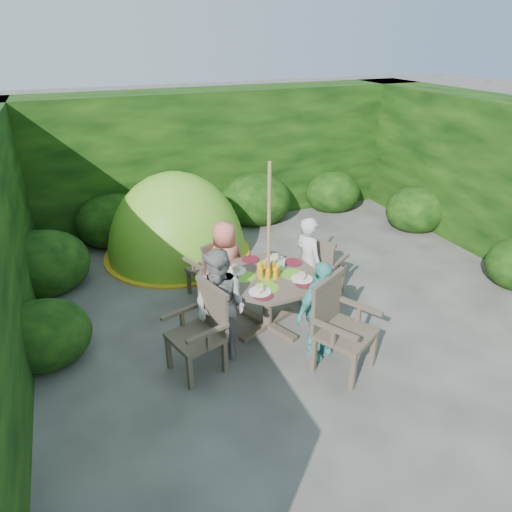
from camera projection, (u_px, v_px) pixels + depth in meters
name	position (u px, v px, depth m)	size (l,w,h in m)	color
ground	(306.00, 307.00, 6.41)	(60.00, 60.00, 0.00)	#423F3B
hedge_enclosure	(269.00, 194.00, 6.96)	(9.00, 9.00, 2.50)	black
patio_table	(268.00, 284.00, 5.72)	(1.73, 1.73, 0.91)	#44392D
parasol_pole	(268.00, 251.00, 5.51)	(0.04, 0.04, 2.20)	olive
garden_chair_right	(321.00, 266.00, 6.48)	(0.70, 0.72, 0.92)	#44392D
garden_chair_left	(202.00, 329.00, 5.06)	(0.67, 0.71, 0.98)	#44392D
garden_chair_back	(211.00, 267.00, 6.48)	(0.66, 0.62, 0.89)	#44392D
garden_chair_front	(339.00, 324.00, 5.07)	(0.83, 0.80, 1.06)	#44392D
child_right	(308.00, 262.00, 6.22)	(0.48, 0.31, 1.31)	silver
child_left	(220.00, 306.00, 5.19)	(0.66, 0.52, 1.37)	gray
child_back	(225.00, 265.00, 6.23)	(0.61, 0.40, 1.25)	#D96D59
child_front	(319.00, 310.00, 5.23)	(0.72, 0.30, 1.23)	#55C7C0
dome_tent	(179.00, 253.00, 7.96)	(2.76, 2.76, 2.86)	#62BD24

